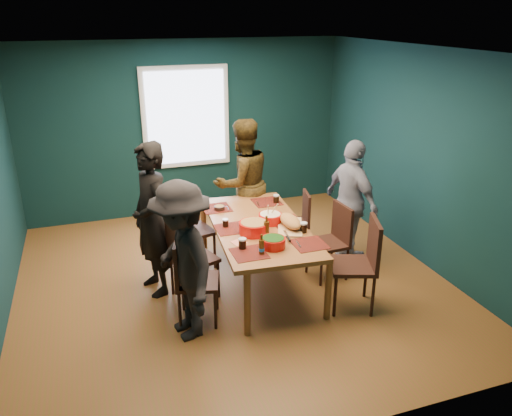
{
  "coord_description": "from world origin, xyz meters",
  "views": [
    {
      "loc": [
        -1.44,
        -5.13,
        3.08
      ],
      "look_at": [
        0.25,
        -0.17,
        1.0
      ],
      "focal_mm": 35.0,
      "sensor_mm": 36.0,
      "label": 1
    }
  ],
  "objects": [
    {
      "name": "room",
      "position": [
        0.0,
        0.27,
        1.37
      ],
      "size": [
        5.01,
        5.01,
        2.71
      ],
      "color": "brown",
      "rests_on": "ground"
    },
    {
      "name": "dining_table",
      "position": [
        0.29,
        -0.14,
        0.7
      ],
      "size": [
        1.18,
        2.11,
        0.77
      ],
      "rotation": [
        0.0,
        0.0,
        -0.08
      ],
      "color": "#975D2D",
      "rests_on": "floor"
    },
    {
      "name": "chair_left_far",
      "position": [
        -0.44,
        0.54,
        0.59
      ],
      "size": [
        0.55,
        0.55,
        1.01
      ],
      "rotation": [
        0.0,
        0.0,
        0.24
      ],
      "color": "black",
      "rests_on": "floor"
    },
    {
      "name": "chair_left_mid",
      "position": [
        -0.58,
        -0.2,
        0.57
      ],
      "size": [
        0.57,
        0.57,
        0.99
      ],
      "rotation": [
        0.0,
        0.0,
        0.34
      ],
      "color": "black",
      "rests_on": "floor"
    },
    {
      "name": "chair_left_near",
      "position": [
        -0.64,
        -0.62,
        0.55
      ],
      "size": [
        0.53,
        0.53,
        0.94
      ],
      "rotation": [
        0.0,
        0.0,
        -0.29
      ],
      "color": "black",
      "rests_on": "floor"
    },
    {
      "name": "chair_right_far",
      "position": [
        1.11,
        0.55,
        0.48
      ],
      "size": [
        0.45,
        0.45,
        0.83
      ],
      "rotation": [
        0.0,
        0.0,
        -0.21
      ],
      "color": "black",
      "rests_on": "floor"
    },
    {
      "name": "chair_right_mid",
      "position": [
        1.23,
        -0.23,
        0.54
      ],
      "size": [
        0.44,
        0.44,
        0.92
      ],
      "rotation": [
        0.0,
        0.0,
        0.07
      ],
      "color": "black",
      "rests_on": "floor"
    },
    {
      "name": "chair_right_near",
      "position": [
        1.19,
        -0.97,
        0.61
      ],
      "size": [
        0.6,
        0.6,
        1.04
      ],
      "rotation": [
        0.0,
        0.0,
        -0.34
      ],
      "color": "black",
      "rests_on": "floor"
    },
    {
      "name": "person_far_left",
      "position": [
        -0.89,
        0.12,
        0.89
      ],
      "size": [
        0.58,
        0.74,
        1.79
      ],
      "primitive_type": "imported",
      "rotation": [
        0.0,
        0.0,
        4.96
      ],
      "color": "black",
      "rests_on": "floor"
    },
    {
      "name": "person_back",
      "position": [
        0.47,
        1.05,
        0.88
      ],
      "size": [
        1.0,
        0.86,
        1.77
      ],
      "primitive_type": "imported",
      "rotation": [
        0.0,
        0.0,
        3.39
      ],
      "color": "black",
      "rests_on": "floor"
    },
    {
      "name": "person_right",
      "position": [
        1.64,
        0.12,
        0.8
      ],
      "size": [
        0.55,
        0.99,
        1.61
      ],
      "primitive_type": "imported",
      "rotation": [
        0.0,
        0.0,
        1.74
      ],
      "color": "white",
      "rests_on": "floor"
    },
    {
      "name": "person_near_left",
      "position": [
        -0.73,
        -0.84,
        0.82
      ],
      "size": [
        0.77,
        1.14,
        1.64
      ],
      "primitive_type": "imported",
      "rotation": [
        0.0,
        0.0,
        4.88
      ],
      "color": "black",
      "rests_on": "floor"
    },
    {
      "name": "bowl_salad",
      "position": [
        0.16,
        -0.34,
        0.85
      ],
      "size": [
        0.33,
        0.33,
        0.14
      ],
      "color": "red",
      "rests_on": "dining_table"
    },
    {
      "name": "bowl_dumpling",
      "position": [
        0.44,
        -0.12,
        0.83
      ],
      "size": [
        0.27,
        0.27,
        0.25
      ],
      "color": "red",
      "rests_on": "dining_table"
    },
    {
      "name": "bowl_herbs",
      "position": [
        0.24,
        -0.74,
        0.83
      ],
      "size": [
        0.26,
        0.26,
        0.11
      ],
      "color": "red",
      "rests_on": "dining_table"
    },
    {
      "name": "cutting_board",
      "position": [
        0.6,
        -0.34,
        0.84
      ],
      "size": [
        0.45,
        0.69,
        0.15
      ],
      "rotation": [
        0.0,
        0.0,
        -0.39
      ],
      "color": "tan",
      "rests_on": "dining_table"
    },
    {
      "name": "small_bowl",
      "position": [
        -0.02,
        0.46,
        0.8
      ],
      "size": [
        0.13,
        0.13,
        0.05
      ],
      "color": "black",
      "rests_on": "dining_table"
    },
    {
      "name": "beer_bottle_a",
      "position": [
        0.07,
        -0.85,
        0.85
      ],
      "size": [
        0.06,
        0.06,
        0.22
      ],
      "color": "#40260B",
      "rests_on": "dining_table"
    },
    {
      "name": "beer_bottle_b",
      "position": [
        0.27,
        -0.46,
        0.87
      ],
      "size": [
        0.06,
        0.06,
        0.24
      ],
      "color": "#40260B",
      "rests_on": "dining_table"
    },
    {
      "name": "cola_glass_a",
      "position": [
        -0.07,
        -0.67,
        0.84
      ],
      "size": [
        0.08,
        0.08,
        0.12
      ],
      "color": "black",
      "rests_on": "dining_table"
    },
    {
      "name": "cola_glass_b",
      "position": [
        0.7,
        -0.49,
        0.84
      ],
      "size": [
        0.08,
        0.08,
        0.11
      ],
      "color": "black",
      "rests_on": "dining_table"
    },
    {
      "name": "cola_glass_c",
      "position": [
        0.74,
        0.46,
        0.83
      ],
      "size": [
        0.08,
        0.08,
        0.11
      ],
      "color": "black",
      "rests_on": "dining_table"
    },
    {
      "name": "cola_glass_d",
      "position": [
        -0.09,
        -0.07,
        0.83
      ],
      "size": [
        0.07,
        0.07,
        0.1
      ],
      "color": "black",
      "rests_on": "dining_table"
    },
    {
      "name": "napkin_a",
      "position": [
        0.66,
        -0.13,
        0.77
      ],
      "size": [
        0.14,
        0.14,
        0.0
      ],
      "primitive_type": "cube",
      "rotation": [
        0.0,
        0.0,
        0.02
      ],
      "color": "#E77861",
      "rests_on": "dining_table"
    },
    {
      "name": "napkin_b",
      "position": [
        -0.06,
        -0.51,
        0.77
      ],
      "size": [
        0.18,
        0.18,
        0.0
      ],
      "primitive_type": "cube",
      "rotation": [
        0.0,
        0.0,
        0.26
      ],
      "color": "#E77861",
      "rests_on": "dining_table"
    },
    {
      "name": "napkin_c",
      "position": [
        0.64,
        -0.85,
        0.77
      ],
      "size": [
        0.21,
        0.21,
        0.0
      ],
      "primitive_type": "cube",
      "rotation": [
        0.0,
        0.0,
        0.59
      ],
      "color": "#E77861",
      "rests_on": "dining_table"
    }
  ]
}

